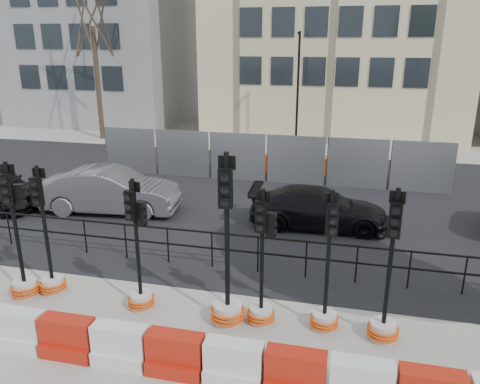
# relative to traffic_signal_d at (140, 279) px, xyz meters

# --- Properties ---
(ground) EXTENTS (120.00, 120.00, 0.00)m
(ground) POSITION_rel_traffic_signal_d_xyz_m (0.96, 1.00, -0.71)
(ground) COLOR #51514C
(ground) RESTS_ON ground
(sidewalk_near) EXTENTS (40.00, 6.00, 0.02)m
(sidewalk_near) POSITION_rel_traffic_signal_d_xyz_m (0.96, -2.00, -0.70)
(sidewalk_near) COLOR gray
(sidewalk_near) RESTS_ON ground
(road) EXTENTS (40.00, 14.00, 0.03)m
(road) POSITION_rel_traffic_signal_d_xyz_m (0.96, 8.00, -0.69)
(road) COLOR black
(road) RESTS_ON ground
(sidewalk_far) EXTENTS (40.00, 4.00, 0.02)m
(sidewalk_far) POSITION_rel_traffic_signal_d_xyz_m (0.96, 17.00, -0.70)
(sidewalk_far) COLOR gray
(sidewalk_far) RESTS_ON ground
(building_grey) EXTENTS (11.00, 9.06, 14.00)m
(building_grey) POSITION_rel_traffic_signal_d_xyz_m (-13.04, 22.98, 6.29)
(building_grey) COLOR gray
(building_grey) RESTS_ON ground
(kerb_railing) EXTENTS (18.00, 0.04, 1.00)m
(kerb_railing) POSITION_rel_traffic_signal_d_xyz_m (0.96, 2.20, -0.02)
(kerb_railing) COLOR black
(kerb_railing) RESTS_ON ground
(heras_fencing) EXTENTS (14.33, 1.72, 2.00)m
(heras_fencing) POSITION_rel_traffic_signal_d_xyz_m (1.53, 10.86, -0.05)
(heras_fencing) COLOR gray
(heras_fencing) RESTS_ON ground
(lamp_post_far) EXTENTS (0.12, 0.56, 6.00)m
(lamp_post_far) POSITION_rel_traffic_signal_d_xyz_m (1.46, 15.98, 2.52)
(lamp_post_far) COLOR black
(lamp_post_far) RESTS_ON ground
(tree_bare_far) EXTENTS (2.00, 2.00, 9.00)m
(tree_bare_far) POSITION_rel_traffic_signal_d_xyz_m (-10.04, 16.50, 5.95)
(tree_bare_far) COLOR #473828
(tree_bare_far) RESTS_ON ground
(barrier_row) EXTENTS (16.75, 0.50, 0.80)m
(barrier_row) POSITION_rel_traffic_signal_d_xyz_m (0.96, -1.80, -0.34)
(barrier_row) COLOR red
(barrier_row) RESTS_ON ground
(traffic_signal_b) EXTENTS (0.63, 0.63, 3.20)m
(traffic_signal_b) POSITION_rel_traffic_signal_d_xyz_m (-2.80, -0.14, 0.06)
(traffic_signal_b) COLOR silver
(traffic_signal_b) RESTS_ON ground
(traffic_signal_c) EXTENTS (0.60, 0.60, 3.07)m
(traffic_signal_c) POSITION_rel_traffic_signal_d_xyz_m (-2.29, 0.15, -0.07)
(traffic_signal_c) COLOR silver
(traffic_signal_c) RESTS_ON ground
(traffic_signal_d) EXTENTS (0.58, 0.58, 2.97)m
(traffic_signal_d) POSITION_rel_traffic_signal_d_xyz_m (0.00, 0.00, 0.00)
(traffic_signal_d) COLOR silver
(traffic_signal_d) RESTS_ON ground
(traffic_signal_e) EXTENTS (0.72, 0.72, 3.65)m
(traffic_signal_e) POSITION_rel_traffic_signal_d_xyz_m (1.98, -0.11, 0.05)
(traffic_signal_e) COLOR silver
(traffic_signal_e) RESTS_ON ground
(traffic_signal_f) EXTENTS (0.58, 0.58, 2.94)m
(traffic_signal_f) POSITION_rel_traffic_signal_d_xyz_m (2.66, 0.06, -0.01)
(traffic_signal_f) COLOR silver
(traffic_signal_f) RESTS_ON ground
(traffic_signal_g) EXTENTS (0.59, 0.59, 2.98)m
(traffic_signal_g) POSITION_rel_traffic_signal_d_xyz_m (3.95, 0.15, -0.09)
(traffic_signal_g) COLOR silver
(traffic_signal_g) RESTS_ON ground
(traffic_signal_h) EXTENTS (0.62, 0.62, 3.13)m
(traffic_signal_h) POSITION_rel_traffic_signal_d_xyz_m (5.09, 0.04, -0.06)
(traffic_signal_h) COLOR silver
(traffic_signal_h) RESTS_ON ground
(car_b) EXTENTS (2.63, 4.98, 1.52)m
(car_b) POSITION_rel_traffic_signal_d_xyz_m (-3.54, 5.36, 0.05)
(car_b) COLOR #4E4E53
(car_b) RESTS_ON ground
(car_c) EXTENTS (2.11, 4.45, 1.25)m
(car_c) POSITION_rel_traffic_signal_d_xyz_m (3.43, 5.62, -0.08)
(car_c) COLOR black
(car_c) RESTS_ON ground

